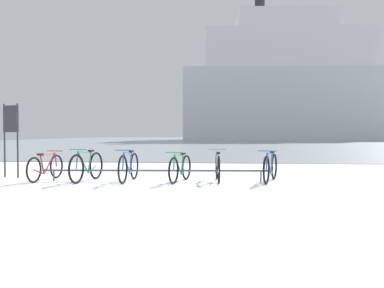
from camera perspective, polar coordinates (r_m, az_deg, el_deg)
The scene contains 10 objects.
ground at distance 60.48m, azimuth 4.66°, elevation 0.32°, with size 80.00×132.00×0.08m.
bike_rack at distance 10.27m, azimuth -5.10°, elevation -3.86°, with size 5.92×0.51×0.31m.
bicycle_0 at distance 11.12m, azimuth -20.24°, elevation -3.14°, with size 0.46×1.73×0.77m.
bicycle_1 at distance 10.59m, azimuth -14.88°, elevation -3.14°, with size 0.46×1.77×0.85m.
bicycle_2 at distance 10.30m, azimuth -9.06°, elevation -3.28°, with size 0.46×1.75×0.84m.
bicycle_3 at distance 10.14m, azimuth -1.70°, elevation -3.48°, with size 0.51×1.61×0.78m.
bicycle_4 at distance 10.25m, azimuth 3.71°, elevation -3.31°, with size 0.46×1.70×0.82m.
bicycle_5 at distance 10.30m, azimuth 11.18°, elevation -3.32°, with size 0.61×1.74×0.82m.
info_sign at distance 12.24m, azimuth -24.55°, elevation 2.20°, with size 0.54×0.20×2.07m.
ferry_ship at distance 76.99m, azimuth 13.91°, elevation 7.98°, with size 41.13×13.60×29.64m.
Camera 1 is at (1.34, -6.55, 1.24)m, focal length 37.17 mm.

